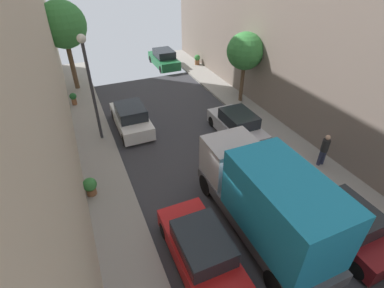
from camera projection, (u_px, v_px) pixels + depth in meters
ground at (243, 210)px, 12.27m from camera, size 32.00×32.00×0.00m
sidewalk_left at (126, 250)px, 10.58m from camera, size 2.00×44.00×0.15m
sidewalk_right at (333, 178)px, 13.87m from camera, size 2.00×44.00×0.15m
parked_car_left_3 at (201, 250)px, 9.82m from camera, size 1.78×4.20×1.57m
parked_car_left_4 at (131, 118)px, 17.37m from camera, size 1.78×4.20×1.57m
parked_car_right_2 at (343, 222)px, 10.84m from camera, size 1.78×4.20×1.57m
parked_car_right_3 at (237, 125)px, 16.67m from camera, size 1.78×4.20×1.57m
parked_car_right_4 at (164, 59)px, 26.50m from camera, size 1.78×4.20×1.57m
delivery_truck at (267, 199)px, 10.34m from camera, size 2.26×6.60×3.38m
pedestrian at (324, 149)px, 14.11m from camera, size 0.40×0.36×1.72m
street_tree_0 at (63, 25)px, 19.90m from camera, size 3.20×3.20×6.24m
street_tree_1 at (245, 52)px, 18.74m from camera, size 2.40×2.40×4.69m
potted_plant_1 at (197, 59)px, 26.66m from camera, size 0.53×0.53×0.91m
potted_plant_2 at (73, 98)px, 19.87m from camera, size 0.46×0.46×0.84m
potted_plant_4 at (90, 186)px, 12.61m from camera, size 0.60×0.60×0.85m
lamp_post at (89, 75)px, 14.53m from camera, size 0.44×0.44×5.75m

